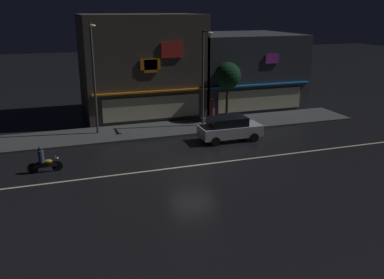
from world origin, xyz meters
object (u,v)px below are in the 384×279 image
object	(u,v)px
streetlamp_mid	(94,71)
motorcycle_following	(44,162)
pedestrian_on_sidewalk	(212,110)
parked_car_near_kerb	(229,128)
streetlamp_east	(204,71)
traffic_cone	(230,131)

from	to	relation	value
streetlamp_mid	motorcycle_following	bearing A→B (deg)	-120.74
pedestrian_on_sidewalk	parked_car_near_kerb	size ratio (longest dim) A/B	0.44
pedestrian_on_sidewalk	parked_car_near_kerb	distance (m)	4.72
streetlamp_mid	pedestrian_on_sidewalk	bearing A→B (deg)	3.74
streetlamp_mid	streetlamp_east	size ratio (longest dim) A/B	1.08
streetlamp_east	streetlamp_mid	bearing A→B (deg)	177.01
parked_car_near_kerb	traffic_cone	size ratio (longest dim) A/B	7.82
streetlamp_mid	streetlamp_east	bearing A→B (deg)	-2.99
parked_car_near_kerb	streetlamp_east	bearing A→B (deg)	-81.62
pedestrian_on_sidewalk	motorcycle_following	distance (m)	14.46
streetlamp_mid	streetlamp_east	xyz separation A→B (m)	(7.97, -0.42, -0.30)
streetlamp_east	traffic_cone	distance (m)	4.95
motorcycle_following	parked_car_near_kerb	bearing A→B (deg)	4.43
motorcycle_following	traffic_cone	size ratio (longest dim) A/B	3.45
parked_car_near_kerb	traffic_cone	xyz separation A→B (m)	(0.52, 1.10, -0.59)
motorcycle_following	streetlamp_east	bearing A→B (deg)	21.00
traffic_cone	streetlamp_mid	bearing A→B (deg)	161.66
pedestrian_on_sidewalk	motorcycle_following	bearing A→B (deg)	173.79
streetlamp_east	parked_car_near_kerb	xyz separation A→B (m)	(0.54, -3.68, -3.50)
pedestrian_on_sidewalk	parked_car_near_kerb	bearing A→B (deg)	-130.92
streetlamp_mid	motorcycle_following	xyz separation A→B (m)	(-3.70, -6.22, -4.04)
streetlamp_east	traffic_cone	xyz separation A→B (m)	(1.07, -2.58, -4.09)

